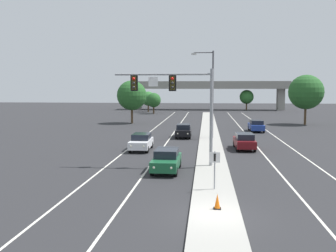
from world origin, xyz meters
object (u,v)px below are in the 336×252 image
object	(u,v)px
overhead_signal_mast	(180,96)
tree_far_left_c	(148,99)
tree_far_right_b	(247,97)
tree_far_left_a	(154,100)
car_oncoming_green	(167,160)
tree_far_right_a	(306,92)
car_oncoming_white	(141,142)
traffic_cone_median_nose	(217,202)
median_sign_post	(215,165)
car_receding_blue	(256,126)
tree_far_left_b	(132,95)
car_receding_darkred	(244,141)
street_lamp_median	(211,89)
car_oncoming_black	(184,131)

from	to	relation	value
overhead_signal_mast	tree_far_left_c	size ratio (longest dim) A/B	1.47
tree_far_right_b	tree_far_left_a	world-z (taller)	tree_far_right_b
car_oncoming_green	tree_far_right_a	size ratio (longest dim) A/B	0.56
car_oncoming_white	tree_far_right_b	bearing A→B (deg)	75.90
traffic_cone_median_nose	tree_far_left_a	bearing A→B (deg)	100.42
median_sign_post	tree_far_right_b	size ratio (longest dim) A/B	0.41
car_oncoming_green	tree_far_left_c	xyz separation A→B (m)	(-11.37, 65.78, 2.45)
median_sign_post	tree_far_right_b	world-z (taller)	tree_far_right_b
car_oncoming_green	car_receding_blue	bearing A→B (deg)	69.49
traffic_cone_median_nose	car_receding_blue	bearing A→B (deg)	79.69
tree_far_left_c	tree_far_left_b	bearing A→B (deg)	-86.52
car_oncoming_green	car_receding_darkred	xyz separation A→B (m)	(6.50, 10.32, 0.00)
tree_far_left_a	median_sign_post	bearing A→B (deg)	-79.07
traffic_cone_median_nose	tree_far_right_b	size ratio (longest dim) A/B	0.14
car_receding_blue	street_lamp_median	bearing A→B (deg)	-127.60
car_oncoming_green	street_lamp_median	bearing A→B (deg)	79.30
tree_far_right_b	tree_far_right_a	world-z (taller)	tree_far_right_a
tree_far_left_a	tree_far_left_c	world-z (taller)	tree_far_left_c
car_receding_darkred	tree_far_right_b	xyz separation A→B (m)	(6.99, 65.67, 2.68)
street_lamp_median	overhead_signal_mast	bearing A→B (deg)	-98.88
car_oncoming_black	tree_far_right_b	distance (m)	58.94
tree_far_right_a	car_oncoming_white	bearing A→B (deg)	-128.72
overhead_signal_mast	tree_far_left_a	bearing A→B (deg)	99.80
street_lamp_median	tree_far_left_a	world-z (taller)	street_lamp_median
traffic_cone_median_nose	tree_far_right_a	distance (m)	47.91
median_sign_post	traffic_cone_median_nose	xyz separation A→B (m)	(0.06, -3.57, -1.08)
car_receding_blue	tree_far_left_c	world-z (taller)	tree_far_left_c
median_sign_post	car_oncoming_black	bearing A→B (deg)	97.64
overhead_signal_mast	car_oncoming_white	distance (m)	9.51
street_lamp_median	car_receding_blue	world-z (taller)	street_lamp_median
car_oncoming_black	tree_far_right_b	xyz separation A→B (m)	(13.38, 57.34, 2.68)
tree_far_right_a	car_receding_blue	bearing A→B (deg)	-130.30
tree_far_left_b	tree_far_left_a	bearing A→B (deg)	89.03
car_oncoming_green	car_receding_blue	distance (m)	27.40
tree_far_left_b	tree_far_right_a	xyz separation A→B (m)	(28.30, 0.64, 0.58)
street_lamp_median	car_oncoming_black	size ratio (longest dim) A/B	2.23
car_oncoming_green	tree_far_left_a	world-z (taller)	tree_far_left_a
car_oncoming_black	tree_far_right_a	size ratio (longest dim) A/B	0.56
median_sign_post	tree_far_left_a	world-z (taller)	tree_far_left_a
car_receding_blue	tree_far_left_a	xyz separation A→B (m)	(-18.76, 33.72, 2.30)
tree_far_right_b	car_oncoming_white	bearing A→B (deg)	-104.10
overhead_signal_mast	tree_far_right_b	size ratio (longest dim) A/B	1.37
car_oncoming_black	car_receding_blue	bearing A→B (deg)	36.48
tree_far_left_a	tree_far_left_c	size ratio (longest dim) A/B	0.95
street_lamp_median	car_oncoming_green	size ratio (longest dim) A/B	2.23
car_receding_darkred	tree_far_right_a	world-z (taller)	tree_far_right_a
median_sign_post	car_oncoming_green	bearing A→B (deg)	122.90
tree_far_right_b	overhead_signal_mast	bearing A→B (deg)	-99.67
street_lamp_median	tree_far_left_c	xyz separation A→B (m)	(-14.68, 48.30, -2.52)
tree_far_left_c	median_sign_post	bearing A→B (deg)	-78.31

